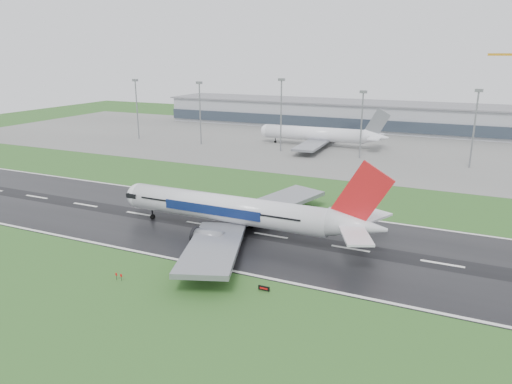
% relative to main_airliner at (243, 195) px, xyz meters
% --- Properties ---
extents(ground, '(520.00, 520.00, 0.00)m').
position_rel_main_airliner_xyz_m(ground, '(-13.48, 1.99, -10.39)').
color(ground, '#26521E').
rests_on(ground, ground).
extents(runway, '(400.00, 45.00, 0.10)m').
position_rel_main_airliner_xyz_m(runway, '(-13.48, 1.99, -10.34)').
color(runway, black).
rests_on(runway, ground).
extents(apron, '(400.00, 130.00, 0.08)m').
position_rel_main_airliner_xyz_m(apron, '(-13.48, 126.99, -10.35)').
color(apron, slate).
rests_on(apron, ground).
extents(terminal, '(240.00, 36.00, 15.00)m').
position_rel_main_airliner_xyz_m(terminal, '(-13.48, 186.99, -2.89)').
color(terminal, gray).
rests_on(terminal, ground).
extents(main_airliner, '(69.79, 66.48, 20.57)m').
position_rel_main_airliner_xyz_m(main_airliner, '(0.00, 0.00, 0.00)').
color(main_airliner, silver).
rests_on(main_airliner, runway).
extents(parked_airliner, '(65.99, 61.70, 18.82)m').
position_rel_main_airliner_xyz_m(parked_airliner, '(-18.08, 121.33, -0.90)').
color(parked_airliner, white).
rests_on(parked_airliner, apron).
extents(runway_sign, '(2.29, 0.83, 1.04)m').
position_rel_main_airliner_xyz_m(runway_sign, '(16.40, -24.96, -9.87)').
color(runway_sign, black).
rests_on(runway_sign, ground).
extents(floodmast_0, '(0.64, 0.64, 29.70)m').
position_rel_main_airliner_xyz_m(floodmast_0, '(-111.12, 101.99, 4.46)').
color(floodmast_0, gray).
rests_on(floodmast_0, ground).
extents(floodmast_1, '(0.64, 0.64, 29.36)m').
position_rel_main_airliner_xyz_m(floodmast_1, '(-73.05, 101.99, 4.29)').
color(floodmast_1, gray).
rests_on(floodmast_1, ground).
extents(floodmast_2, '(0.64, 0.64, 31.69)m').
position_rel_main_airliner_xyz_m(floodmast_2, '(-30.55, 101.99, 5.46)').
color(floodmast_2, gray).
rests_on(floodmast_2, ground).
extents(floodmast_3, '(0.64, 0.64, 27.55)m').
position_rel_main_airliner_xyz_m(floodmast_3, '(6.06, 101.99, 3.39)').
color(floodmast_3, gray).
rests_on(floodmast_3, ground).
extents(floodmast_4, '(0.64, 0.64, 29.42)m').
position_rel_main_airliner_xyz_m(floodmast_4, '(49.68, 101.99, 4.32)').
color(floodmast_4, gray).
rests_on(floodmast_4, ground).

